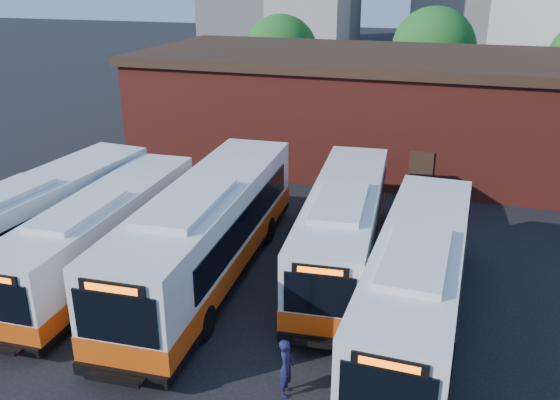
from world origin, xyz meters
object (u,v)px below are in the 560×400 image
(bus_east, at_px, (417,287))
(transit_worker, at_px, (286,367))
(bus_west, at_px, (104,237))
(bus_farwest, at_px, (34,225))
(bus_mideast, at_px, (343,230))
(bus_midwest, at_px, (208,236))

(bus_east, height_order, transit_worker, bus_east)
(bus_west, height_order, bus_east, bus_east)
(bus_farwest, relative_size, bus_west, 1.07)
(bus_farwest, relative_size, bus_mideast, 1.02)
(bus_farwest, height_order, bus_mideast, bus_farwest)
(bus_west, xyz_separation_m, bus_east, (11.64, -0.50, 0.09))
(bus_mideast, bearing_deg, bus_east, -54.66)
(bus_farwest, height_order, bus_east, bus_farwest)
(bus_farwest, xyz_separation_m, transit_worker, (11.74, -4.70, -0.70))
(bus_west, distance_m, transit_worker, 9.83)
(bus_farwest, distance_m, bus_midwest, 7.09)
(bus_mideast, bearing_deg, bus_west, -163.93)
(bus_mideast, relative_size, bus_east, 0.99)
(bus_farwest, xyz_separation_m, bus_mideast, (11.66, 3.22, -0.03))
(bus_west, xyz_separation_m, bus_midwest, (3.92, 0.78, 0.26))
(transit_worker, bearing_deg, bus_farwest, 60.93)
(bus_mideast, xyz_separation_m, bus_east, (3.11, -3.71, 0.03))
(bus_farwest, distance_m, bus_mideast, 12.10)
(bus_farwest, xyz_separation_m, bus_west, (3.12, 0.00, -0.09))
(bus_midwest, distance_m, bus_mideast, 5.22)
(bus_west, relative_size, transit_worker, 6.98)
(bus_farwest, xyz_separation_m, bus_east, (14.77, -0.49, -0.00))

